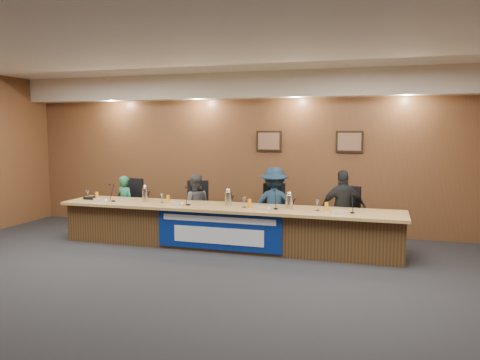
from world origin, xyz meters
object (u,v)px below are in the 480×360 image
object	(u,v)px
carafe_mid	(228,199)
panelist_d	(343,209)
panelist_c	(274,205)
office_chair_b	(197,212)
panelist_a	(125,204)
carafe_left	(145,195)
office_chair_c	(275,216)
banner	(218,231)
dais_body	(226,228)
office_chair_a	(128,208)
speakerphone	(92,198)
carafe_right	(289,202)
panelist_b	(195,206)
office_chair_d	(343,220)

from	to	relation	value
carafe_mid	panelist_d	bearing A→B (deg)	15.02
panelist_c	office_chair_b	bearing A→B (deg)	-14.49
panelist_a	carafe_left	size ratio (longest dim) A/B	4.54
panelist_c	office_chair_c	bearing A→B (deg)	-100.84
banner	panelist_c	world-z (taller)	panelist_c
panelist_a	panelist_d	bearing A→B (deg)	-163.19
dais_body	banner	world-z (taller)	banner
panelist_c	office_chair_a	size ratio (longest dim) A/B	2.92
office_chair_b	carafe_mid	size ratio (longest dim) A/B	2.03
office_chair_c	speakerphone	size ratio (longest dim) A/B	1.50
office_chair_a	speakerphone	distance (m)	0.85
panelist_d	carafe_right	bearing A→B (deg)	16.52
panelist_a	dais_body	bearing A→B (deg)	-176.83
panelist_b	panelist_c	bearing A→B (deg)	159.90
office_chair_b	office_chair_a	bearing A→B (deg)	164.24
panelist_c	carafe_right	bearing A→B (deg)	113.48
panelist_b	speakerphone	size ratio (longest dim) A/B	3.85
panelist_a	carafe_right	xyz separation A→B (m)	(3.48, -0.57, 0.29)
panelist_c	office_chair_b	distance (m)	1.59
carafe_mid	speakerphone	size ratio (longest dim) A/B	0.74
speakerphone	banner	bearing A→B (deg)	-7.75
carafe_left	panelist_a	bearing A→B (deg)	142.63
panelist_b	office_chair_a	distance (m)	1.53
office_chair_a	carafe_right	world-z (taller)	carafe_right
banner	office_chair_a	xyz separation A→B (m)	(-2.34, 1.08, 0.10)
panelist_c	carafe_mid	size ratio (longest dim) A/B	5.91
office_chair_c	office_chair_d	size ratio (longest dim) A/B	1.00
carafe_left	speakerphone	bearing A→B (deg)	-178.65
office_chair_d	dais_body	bearing A→B (deg)	-137.83
banner	speakerphone	world-z (taller)	speakerphone
panelist_d	speakerphone	size ratio (longest dim) A/B	4.33
panelist_d	carafe_mid	distance (m)	2.03
carafe_mid	carafe_right	xyz separation A→B (m)	(1.10, -0.04, -0.00)
panelist_b	office_chair_b	distance (m)	0.17
banner	panelist_c	xyz separation A→B (m)	(0.74, 0.98, 0.32)
dais_body	panelist_b	size ratio (longest dim) A/B	4.87
banner	carafe_mid	world-z (taller)	carafe_mid
office_chair_a	office_chair_b	distance (m)	1.52
panelist_b	carafe_right	world-z (taller)	panelist_b
banner	office_chair_d	xyz separation A→B (m)	(1.99, 1.08, 0.10)
panelist_b	office_chair_b	bearing A→B (deg)	-110.10
office_chair_a	office_chair_d	xyz separation A→B (m)	(4.33, 0.00, 0.00)
carafe_left	dais_body	bearing A→B (deg)	0.73
panelist_a	office_chair_a	bearing A→B (deg)	-73.19
speakerphone	carafe_left	bearing A→B (deg)	1.35
panelist_a	office_chair_c	bearing A→B (deg)	-161.34
banner	office_chair_d	bearing A→B (deg)	28.63
banner	panelist_c	bearing A→B (deg)	52.93
office_chair_b	carafe_left	size ratio (longest dim) A/B	1.88
office_chair_d	speakerphone	distance (m)	4.76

